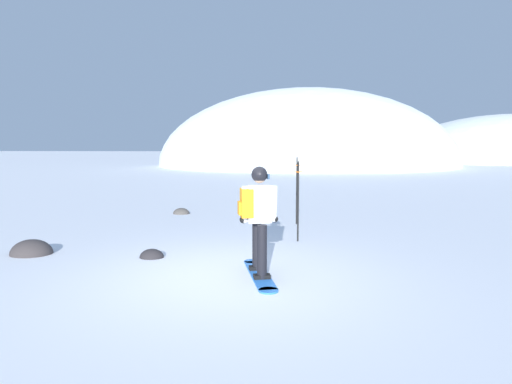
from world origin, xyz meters
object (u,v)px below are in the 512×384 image
Objects in this scene: rock_dark at (181,214)px; rock_mid at (152,257)px; rock_small at (32,254)px; snowboarder_main at (257,218)px; piste_marker_near at (298,195)px; piste_marker_far at (297,185)px.

rock_mid is at bearing -81.53° from rock_dark.
rock_mid is 2.34m from rock_small.
snowboarder_main is 2.30× the size of rock_small.
piste_marker_far reaches higher than piste_marker_near.
rock_dark is at bearing 134.20° from piste_marker_near.
piste_marker_far is (0.65, 4.62, 0.11)m from snowboarder_main.
piste_marker_far reaches higher than rock_dark.
snowboarder_main is at bearing -104.47° from piste_marker_near.
rock_dark is 5.30m from rock_small.
snowboarder_main is at bearing -65.47° from rock_dark.
rock_dark is at bearing 72.72° from rock_small.
rock_mid is at bearing -149.12° from piste_marker_near.
piste_marker_near is 5.03m from rock_dark.
rock_small is at bearing 166.82° from snowboarder_main.
rock_mid is (-2.66, -3.67, -1.03)m from piste_marker_far.
snowboarder_main is 3.63× the size of rock_dark.
piste_marker_far reaches higher than rock_mid.
snowboarder_main is 4.56m from rock_small.
piste_marker_far is at bearing 54.07° from rock_mid.
rock_mid is (-2.67, -1.60, -1.00)m from piste_marker_near.
piste_marker_far is at bearing 35.80° from rock_small.
rock_small is at bearing -144.20° from piste_marker_far.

